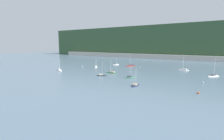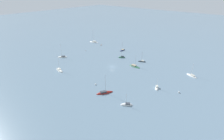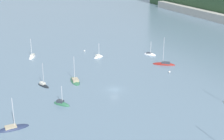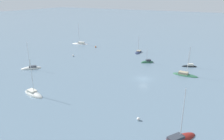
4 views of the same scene
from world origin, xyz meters
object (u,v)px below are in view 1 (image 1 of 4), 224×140
(sailboat_10, at_px, (111,73))
(sailboat_2, at_px, (102,76))
(sailboat_0, at_px, (213,76))
(sailboat_3, at_px, (96,67))
(sailboat_4, at_px, (59,71))
(sailboat_1, at_px, (116,65))
(mooring_buoy_2, at_px, (82,66))
(sailboat_6, at_px, (131,66))
(mooring_buoy_3, at_px, (198,93))
(mooring_buoy_0, at_px, (203,82))
(sailboat_8, at_px, (130,78))
(sailboat_5, at_px, (135,85))
(mooring_buoy_1, at_px, (140,67))
(sailboat_7, at_px, (183,70))

(sailboat_10, bearing_deg, sailboat_2, 94.55)
(sailboat_0, bearing_deg, sailboat_3, 136.81)
(sailboat_4, distance_m, sailboat_10, 34.22)
(sailboat_0, xyz_separation_m, sailboat_1, (-69.49, 16.19, -0.03))
(sailboat_4, relative_size, mooring_buoy_2, 11.28)
(sailboat_6, height_order, mooring_buoy_3, sailboat_6)
(sailboat_0, xyz_separation_m, mooring_buoy_0, (-2.56, -20.34, 0.26))
(sailboat_0, distance_m, sailboat_4, 87.62)
(sailboat_1, distance_m, sailboat_2, 50.77)
(sailboat_10, bearing_deg, sailboat_1, -59.87)
(sailboat_8, distance_m, sailboat_10, 17.55)
(sailboat_6, bearing_deg, sailboat_2, 40.49)
(mooring_buoy_2, bearing_deg, sailboat_3, 17.17)
(sailboat_2, relative_size, mooring_buoy_0, 11.79)
(sailboat_2, relative_size, sailboat_5, 0.99)
(sailboat_2, bearing_deg, sailboat_10, 67.53)
(mooring_buoy_2, bearing_deg, sailboat_10, -19.50)
(sailboat_3, bearing_deg, mooring_buoy_0, -128.36)
(mooring_buoy_3, bearing_deg, sailboat_5, -176.74)
(sailboat_1, xyz_separation_m, sailboat_5, (45.03, -56.54, 0.01))
(sailboat_4, bearing_deg, sailboat_0, 40.28)
(mooring_buoy_1, distance_m, mooring_buoy_3, 68.51)
(sailboat_10, distance_m, mooring_buoy_3, 51.34)
(sailboat_3, xyz_separation_m, mooring_buoy_3, (71.22, -34.06, 0.23))
(mooring_buoy_0, distance_m, mooring_buoy_3, 18.74)
(sailboat_7, bearing_deg, sailboat_2, 63.91)
(sailboat_5, relative_size, sailboat_7, 0.76)
(sailboat_5, xyz_separation_m, mooring_buoy_0, (21.90, 20.02, 0.27))
(sailboat_8, bearing_deg, mooring_buoy_2, 116.86)
(sailboat_1, xyz_separation_m, sailboat_2, (20.51, -46.44, 0.08))
(mooring_buoy_0, xyz_separation_m, mooring_buoy_1, (-44.22, 32.97, 0.01))
(sailboat_8, height_order, sailboat_10, sailboat_10)
(sailboat_2, relative_size, mooring_buoy_1, 11.58)
(sailboat_1, bearing_deg, sailboat_3, -139.62)
(sailboat_0, distance_m, sailboat_3, 73.21)
(sailboat_5, bearing_deg, sailboat_1, 30.50)
(mooring_buoy_1, xyz_separation_m, mooring_buoy_3, (44.95, -51.70, 0.01))
(sailboat_7, bearing_deg, sailboat_4, 43.71)
(mooring_buoy_1, bearing_deg, mooring_buoy_0, -36.71)
(sailboat_2, bearing_deg, mooring_buoy_2, 121.56)
(sailboat_3, height_order, mooring_buoy_1, sailboat_3)
(sailboat_0, bearing_deg, sailboat_1, 119.77)
(sailboat_2, height_order, mooring_buoy_2, sailboat_2)
(sailboat_6, height_order, mooring_buoy_2, sailboat_6)
(sailboat_3, relative_size, sailboat_4, 0.77)
(sailboat_3, xyz_separation_m, sailboat_6, (17.32, 20.40, -0.02))
(sailboat_1, relative_size, sailboat_8, 1.09)
(sailboat_10, height_order, mooring_buoy_0, sailboat_10)
(sailboat_6, distance_m, mooring_buoy_1, 9.36)
(sailboat_2, distance_m, mooring_buoy_3, 47.97)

